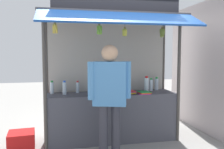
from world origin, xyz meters
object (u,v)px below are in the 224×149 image
(banana_bunch_inner_right, at_px, (125,32))
(water_bottle_rear_center, at_px, (146,85))
(water_bottle_mid_right, at_px, (78,87))
(banana_bunch_leftmost, at_px, (162,33))
(water_bottle_back_right, at_px, (157,84))
(banana_bunch_inner_left, at_px, (55,29))
(plastic_crate, at_px, (21,141))
(vendor_person, at_px, (110,91))
(water_bottle_mid_left, at_px, (151,85))
(magazine_stack_front_right, at_px, (144,93))
(water_bottle_far_left, at_px, (52,88))
(magazine_stack_left, at_px, (130,92))
(banana_bunch_rightmost, at_px, (99,30))
(water_bottle_front_left, at_px, (64,88))

(banana_bunch_inner_right, bearing_deg, water_bottle_rear_center, 36.93)
(water_bottle_mid_right, distance_m, banana_bunch_leftmost, 1.84)
(water_bottle_back_right, xyz_separation_m, banana_bunch_inner_left, (-1.98, -0.61, 1.00))
(water_bottle_mid_right, xyz_separation_m, plastic_crate, (-0.98, -0.33, -0.84))
(water_bottle_mid_right, relative_size, vendor_person, 0.13)
(water_bottle_mid_left, height_order, banana_bunch_leftmost, banana_bunch_leftmost)
(banana_bunch_inner_left, distance_m, vendor_person, 1.31)
(water_bottle_rear_center, relative_size, magazine_stack_front_right, 1.21)
(water_bottle_far_left, relative_size, banana_bunch_inner_right, 0.87)
(water_bottle_mid_left, relative_size, plastic_crate, 0.59)
(water_bottle_back_right, xyz_separation_m, magazine_stack_front_right, (-0.41, -0.41, -0.10))
(magazine_stack_front_right, bearing_deg, banana_bunch_leftmost, -40.25)
(water_bottle_rear_center, xyz_separation_m, banana_bunch_inner_left, (-1.69, -0.41, 0.98))
(magazine_stack_left, height_order, banana_bunch_rightmost, banana_bunch_rightmost)
(water_bottle_mid_left, bearing_deg, banana_bunch_rightmost, -154.25)
(water_bottle_back_right, bearing_deg, vendor_person, -139.08)
(water_bottle_front_left, bearing_deg, banana_bunch_inner_right, -23.80)
(water_bottle_far_left, distance_m, water_bottle_mid_left, 1.92)
(water_bottle_mid_right, xyz_separation_m, banana_bunch_leftmost, (1.43, -0.60, 0.99))
(water_bottle_front_left, distance_m, plastic_crate, 1.14)
(banana_bunch_inner_left, bearing_deg, banana_bunch_inner_right, 0.07)
(banana_bunch_inner_left, bearing_deg, magazine_stack_front_right, 7.56)
(water_bottle_front_left, height_order, banana_bunch_inner_right, banana_bunch_inner_right)
(magazine_stack_left, bearing_deg, water_bottle_back_right, 24.05)
(water_bottle_mid_right, relative_size, banana_bunch_rightmost, 0.87)
(water_bottle_mid_right, xyz_separation_m, water_bottle_far_left, (-0.47, -0.03, 0.01))
(banana_bunch_inner_left, distance_m, banana_bunch_inner_right, 1.14)
(water_bottle_back_right, bearing_deg, magazine_stack_front_right, -135.43)
(water_bottle_rear_center, bearing_deg, water_bottle_mid_left, 41.56)
(water_bottle_rear_center, distance_m, water_bottle_mid_left, 0.19)
(water_bottle_mid_right, height_order, magazine_stack_front_right, water_bottle_mid_right)
(magazine_stack_front_right, height_order, banana_bunch_leftmost, banana_bunch_leftmost)
(plastic_crate, bearing_deg, water_bottle_mid_right, 18.58)
(water_bottle_mid_right, distance_m, banana_bunch_inner_left, 1.24)
(water_bottle_mid_right, bearing_deg, magazine_stack_front_right, -18.17)
(magazine_stack_left, bearing_deg, water_bottle_far_left, 170.31)
(magazine_stack_front_right, xyz_separation_m, banana_bunch_inner_right, (-0.43, -0.21, 1.07))
(water_bottle_far_left, relative_size, vendor_person, 0.14)
(water_bottle_far_left, relative_size, banana_bunch_inner_left, 0.95)
(water_bottle_mid_right, bearing_deg, water_bottle_rear_center, -7.90)
(water_bottle_back_right, bearing_deg, banana_bunch_leftmost, -105.15)
(water_bottle_back_right, bearing_deg, water_bottle_rear_center, -145.36)
(banana_bunch_rightmost, xyz_separation_m, plastic_crate, (-1.30, 0.27, -1.86))
(magazine_stack_left, bearing_deg, plastic_crate, -178.20)
(water_bottle_rear_center, bearing_deg, banana_bunch_rightmost, -157.08)
(vendor_person, bearing_deg, water_bottle_far_left, -30.87)
(magazine_stack_front_right, height_order, vendor_person, vendor_person)
(water_bottle_far_left, distance_m, vendor_person, 1.32)
(water_bottle_mid_right, height_order, water_bottle_mid_left, water_bottle_mid_left)
(magazine_stack_left, relative_size, banana_bunch_rightmost, 0.95)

